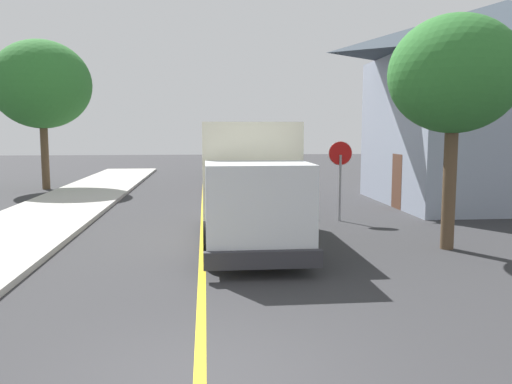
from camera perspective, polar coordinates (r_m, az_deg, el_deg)
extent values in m
cube|color=gold|center=(16.18, -5.81, -3.96)|extent=(0.16, 56.00, 0.01)
cube|color=#F2EDCC|center=(14.84, -1.21, 2.49)|extent=(2.42, 5.01, 2.60)
cube|color=silver|center=(11.42, 0.20, -1.05)|extent=(2.29, 2.01, 1.70)
cube|color=#1E2D3D|center=(10.48, 0.71, 0.31)|extent=(2.04, 0.09, 0.75)
cube|color=#2D2D33|center=(10.56, 0.81, -7.39)|extent=(2.40, 0.21, 0.36)
cylinder|color=black|center=(11.93, 5.14, -5.38)|extent=(0.30, 1.00, 1.00)
cylinder|color=black|center=(11.72, -5.04, -5.59)|extent=(0.30, 1.00, 1.00)
cylinder|color=black|center=(16.35, 2.12, -2.06)|extent=(0.30, 1.00, 1.00)
cylinder|color=black|center=(16.19, -5.27, -2.17)|extent=(0.30, 1.00, 1.00)
cube|color=silver|center=(20.07, 1.61, 0.01)|extent=(1.93, 4.45, 0.76)
cube|color=#1E2D3D|center=(20.15, 1.58, 2.04)|extent=(1.64, 1.84, 0.64)
cylinder|color=black|center=(18.82, 4.42, -1.47)|extent=(0.24, 0.65, 0.64)
cylinder|color=black|center=(18.66, -0.39, -1.52)|extent=(0.24, 0.65, 0.64)
cylinder|color=black|center=(21.59, 3.34, -0.41)|extent=(0.24, 0.65, 0.64)
cylinder|color=black|center=(21.45, -0.85, -0.44)|extent=(0.24, 0.65, 0.64)
cube|color=maroon|center=(25.96, -0.01, 1.54)|extent=(1.84, 4.41, 0.76)
cube|color=#1E2D3D|center=(26.06, -0.04, 3.10)|extent=(1.60, 1.81, 0.64)
cylinder|color=black|center=(24.70, 2.16, 0.50)|extent=(0.23, 0.64, 0.64)
cylinder|color=black|center=(24.53, -1.50, 0.46)|extent=(0.23, 0.64, 0.64)
cylinder|color=black|center=(27.48, 1.32, 1.13)|extent=(0.23, 0.64, 0.64)
cylinder|color=black|center=(27.32, -1.97, 1.10)|extent=(0.23, 0.64, 0.64)
cube|color=black|center=(32.98, -1.71, 2.64)|extent=(1.91, 4.44, 0.76)
cube|color=#1E2D3D|center=(33.09, -1.74, 3.87)|extent=(1.63, 1.84, 0.64)
cylinder|color=black|center=(31.70, -0.05, 1.88)|extent=(0.24, 0.65, 0.64)
cylinder|color=black|center=(31.55, -2.90, 1.85)|extent=(0.24, 0.65, 0.64)
cylinder|color=black|center=(34.49, -0.61, 2.27)|extent=(0.24, 0.65, 0.64)
cylinder|color=black|center=(34.35, -3.24, 2.24)|extent=(0.24, 0.65, 0.64)
cube|color=#4C564C|center=(39.19, -2.32, 3.29)|extent=(1.96, 4.46, 0.76)
cube|color=#1E2D3D|center=(39.31, -2.35, 4.32)|extent=(1.65, 1.86, 0.64)
cylinder|color=black|center=(37.90, -0.93, 2.67)|extent=(0.24, 0.65, 0.64)
cylinder|color=black|center=(37.75, -3.31, 2.65)|extent=(0.24, 0.65, 0.64)
cylinder|color=black|center=(40.69, -1.40, 2.95)|extent=(0.24, 0.65, 0.64)
cylinder|color=black|center=(40.55, -3.62, 2.93)|extent=(0.24, 0.65, 0.64)
cylinder|color=gray|center=(17.51, 9.16, 0.42)|extent=(0.08, 0.08, 2.20)
cylinder|color=red|center=(17.45, 9.20, 4.19)|extent=(0.76, 0.03, 0.76)
cylinder|color=white|center=(17.47, 9.19, 4.19)|extent=(0.80, 0.02, 0.80)
cube|color=#939EB2|center=(23.66, 25.18, 6.10)|extent=(9.41, 7.41, 6.00)
pyramid|color=#333D47|center=(24.01, 25.69, 15.87)|extent=(10.36, 8.15, 2.16)
cube|color=brown|center=(20.81, 15.22, 1.12)|extent=(0.10, 1.00, 2.10)
cylinder|color=brown|center=(14.01, 20.34, 0.19)|extent=(0.33, 0.33, 3.01)
ellipsoid|color=#2D702D|center=(14.00, 20.83, 11.93)|extent=(3.21, 3.21, 2.89)
cylinder|color=brown|center=(28.80, -22.04, 3.48)|extent=(0.39, 0.39, 3.22)
ellipsoid|color=#2D702D|center=(28.86, -22.37, 10.82)|extent=(4.90, 4.90, 4.41)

